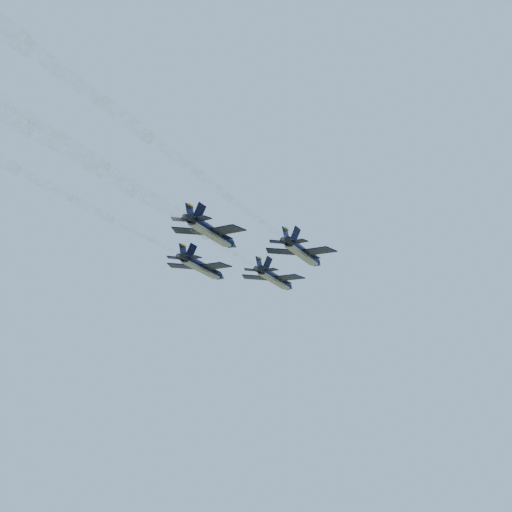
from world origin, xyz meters
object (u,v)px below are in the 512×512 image
Objects in this scene: jet_left at (202,267)px; jet_right at (303,253)px; jet_lead at (275,279)px; jet_slot at (212,232)px.

jet_left and jet_right have the same top height.
jet_right is at bearing 1.00° from jet_left.
jet_lead is 14.62m from jet_right.
jet_left is 18.36m from jet_right.
jet_lead and jet_slot have the same top height.
jet_right is at bearing 58.27° from jet_slot.
jet_lead is 14.20m from jet_left.
jet_left is 16.92m from jet_slot.
jet_left is at bearing -127.55° from jet_lead.
jet_right is 1.00× the size of jet_slot.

